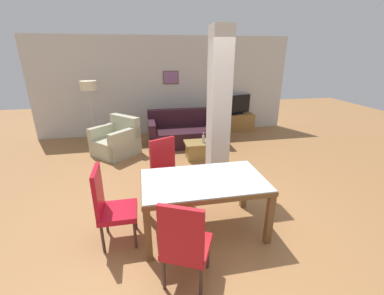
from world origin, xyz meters
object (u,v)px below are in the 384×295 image
at_px(tv_screen, 237,105).
at_px(floor_lamp, 89,91).
at_px(tv_stand, 236,122).
at_px(bottle, 203,139).
at_px(armchair, 117,142).
at_px(dining_table, 204,190).
at_px(sofa, 186,133).
at_px(dining_chair_near_left, 185,243).
at_px(coffee_table, 198,150).
at_px(dining_chair_far_left, 167,169).
at_px(dining_chair_head_left, 110,204).

distance_m(tv_screen, floor_lamp, 4.08).
height_order(tv_stand, floor_lamp, floor_lamp).
xyz_separation_m(tv_stand, tv_screen, (0.00, 0.00, 0.53)).
bearing_deg(bottle, armchair, 160.91).
distance_m(bottle, tv_screen, 2.45).
height_order(dining_table, armchair, armchair).
distance_m(dining_table, sofa, 3.51).
bearing_deg(tv_screen, sofa, 7.58).
relative_size(dining_chair_near_left, sofa, 0.53).
xyz_separation_m(dining_chair_near_left, floor_lamp, (-1.57, 4.79, 0.83)).
height_order(coffee_table, tv_stand, tv_stand).
bearing_deg(dining_chair_far_left, dining_table, 90.00).
relative_size(dining_chair_far_left, sofa, 0.53).
xyz_separation_m(dining_table, coffee_table, (0.47, 2.45, -0.41)).
relative_size(sofa, armchair, 1.61).
height_order(dining_table, dining_chair_near_left, dining_chair_near_left).
relative_size(dining_table, bottle, 7.12).
distance_m(coffee_table, floor_lamp, 3.09).
bearing_deg(tv_stand, dining_table, -115.44).
bearing_deg(dining_table, dining_chair_near_left, -115.12).
relative_size(dining_table, tv_stand, 1.49).
xyz_separation_m(dining_chair_head_left, bottle, (1.76, 2.41, -0.07)).
distance_m(dining_table, dining_chair_head_left, 1.18).
bearing_deg(floor_lamp, dining_chair_far_left, -63.08).
xyz_separation_m(dining_chair_far_left, tv_stand, (2.45, 3.48, -0.28)).
height_order(bottle, floor_lamp, floor_lamp).
bearing_deg(floor_lamp, bottle, -31.15).
relative_size(dining_table, floor_lamp, 0.98).
bearing_deg(tv_stand, tv_screen, 90.00).
bearing_deg(tv_stand, floor_lamp, -174.52).
distance_m(tv_stand, tv_screen, 0.53).
xyz_separation_m(sofa, armchair, (-1.73, -0.40, 0.01)).
bearing_deg(dining_chair_head_left, coffee_table, 146.08).
relative_size(armchair, floor_lamp, 0.74).
height_order(dining_chair_far_left, bottle, dining_chair_far_left).
height_order(dining_table, bottle, dining_table).
relative_size(coffee_table, floor_lamp, 0.37).
height_order(dining_chair_far_left, dining_chair_near_left, same).
bearing_deg(sofa, dining_table, 83.66).
distance_m(dining_chair_far_left, sofa, 2.74).
relative_size(bottle, tv_screen, 0.24).
height_order(dining_chair_head_left, floor_lamp, floor_lamp).
xyz_separation_m(dining_chair_near_left, bottle, (0.97, 3.25, -0.07)).
bearing_deg(dining_chair_head_left, tv_screen, 143.22).
bearing_deg(sofa, tv_screen, -152.91).
distance_m(tv_stand, floor_lamp, 4.19).
bearing_deg(floor_lamp, dining_chair_head_left, -78.77).
height_order(dining_chair_near_left, sofa, dining_chair_near_left).
distance_m(dining_chair_near_left, tv_screen, 5.73).
height_order(dining_chair_far_left, armchair, dining_chair_far_left).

